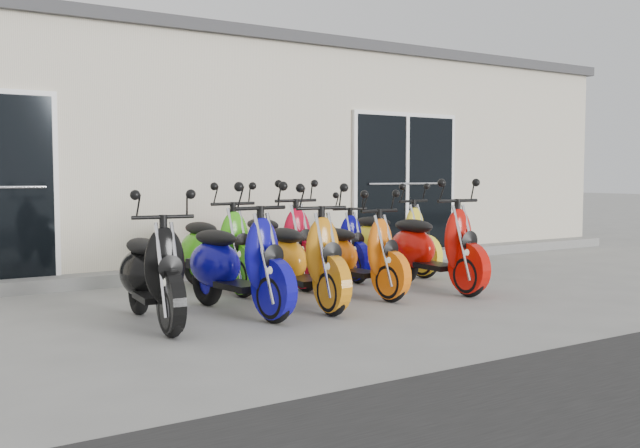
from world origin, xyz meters
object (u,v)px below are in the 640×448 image
Objects in this scene: scooter_front_red at (434,234)px; scooter_back_red at (278,232)px; scooter_front_orange_a at (302,245)px; scooter_front_blue at (237,248)px; scooter_back_green at (216,236)px; scooter_back_blue at (336,235)px; scooter_front_black at (152,257)px; scooter_back_yellow at (392,228)px; scooter_front_orange_b at (356,242)px.

scooter_back_red is (-1.37, 1.27, -0.01)m from scooter_front_red.
scooter_front_orange_a is 1.85m from scooter_front_red.
scooter_back_green is at bearing 65.86° from scooter_front_blue.
scooter_front_blue is 1.14× the size of scooter_back_blue.
scooter_front_black is 4.11m from scooter_back_yellow.
scooter_front_black is 2.46m from scooter_front_orange_b.
scooter_back_green is (-1.18, 1.13, 0.04)m from scooter_front_orange_b.
scooter_front_black is 0.97× the size of scooter_front_orange_a.
scooter_back_red is at bearing 38.71° from scooter_front_black.
scooter_front_red reaches higher than scooter_front_black.
scooter_back_green is 0.81m from scooter_back_red.
scooter_front_orange_a is 2.66m from scooter_back_yellow.
scooter_back_yellow is at bearing 25.03° from scooter_front_black.
scooter_front_black is 1.03× the size of scooter_front_orange_b.
scooter_front_blue is 1.02× the size of scooter_back_green.
scooter_front_red is at bearing -6.09° from scooter_front_blue.
scooter_front_red is at bearing 5.29° from scooter_front_orange_a.
scooter_front_orange_b reaches higher than scooter_back_blue.
scooter_front_blue reaches higher than scooter_back_green.
scooter_front_red is at bearing -115.97° from scooter_back_yellow.
scooter_back_red is 1.14× the size of scooter_back_blue.
scooter_front_orange_a is at bearing -156.64° from scooter_back_yellow.
scooter_back_yellow is at bearing 34.13° from scooter_front_orange_a.
scooter_back_red is at bearing 72.93° from scooter_front_orange_a.
scooter_back_red is (0.48, 1.36, 0.01)m from scooter_front_orange_a.
scooter_front_blue is at bearing -178.72° from scooter_front_orange_a.
scooter_front_blue reaches higher than scooter_back_blue.
scooter_front_blue is at bearing -177.35° from scooter_front_orange_b.
scooter_front_red is 2.53m from scooter_back_green.
scooter_back_blue is at bearing 31.42° from scooter_front_black.
scooter_back_green is (1.26, 1.43, 0.02)m from scooter_front_black.
scooter_front_black is at bearing -175.63° from scooter_front_red.
scooter_front_black is at bearing -150.06° from scooter_back_blue.
scooter_front_black is at bearing 176.55° from scooter_front_blue.
scooter_back_green reaches higher than scooter_back_yellow.
scooter_back_blue is (2.98, 1.52, -0.05)m from scooter_front_black.
scooter_back_yellow is (3.85, 1.45, 0.01)m from scooter_front_black.
scooter_front_red is (3.43, 0.15, 0.04)m from scooter_front_black.
scooter_back_yellow is (1.78, 0.04, -0.03)m from scooter_back_red.
scooter_front_black reaches higher than scooter_front_orange_b.
scooter_front_blue is 1.42m from scooter_back_green.
scooter_front_orange_a is at bearing 6.26° from scooter_front_black.
scooter_back_blue is (1.39, 1.47, -0.07)m from scooter_front_orange_a.
scooter_back_yellow is at bearing -4.42° from scooter_back_green.
scooter_front_orange_a is at bearing -81.45° from scooter_back_green.
scooter_front_orange_a is 1.42m from scooter_back_green.
scooter_back_green is (0.40, 1.36, -0.01)m from scooter_front_blue.
scooter_front_red is 1.06× the size of scooter_back_yellow.
scooter_front_black is 2.51m from scooter_back_red.
scooter_back_red reaches higher than scooter_back_blue.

